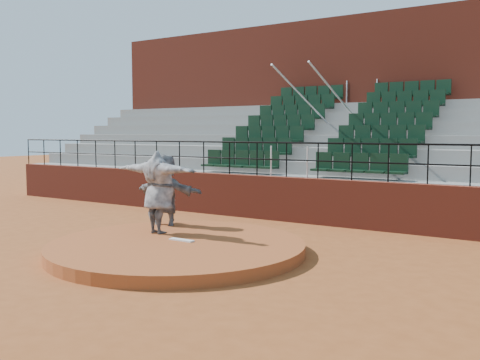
% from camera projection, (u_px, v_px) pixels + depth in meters
% --- Properties ---
extents(ground, '(90.00, 90.00, 0.00)m').
position_uv_depth(ground, '(177.00, 253.00, 11.52)').
color(ground, '#944B21').
rests_on(ground, ground).
extents(pitchers_mound, '(5.50, 5.50, 0.25)m').
position_uv_depth(pitchers_mound, '(177.00, 248.00, 11.51)').
color(pitchers_mound, '#A14E24').
rests_on(pitchers_mound, ground).
extents(pitching_rubber, '(0.60, 0.15, 0.03)m').
position_uv_depth(pitching_rubber, '(182.00, 240.00, 11.62)').
color(pitching_rubber, white).
rests_on(pitching_rubber, pitchers_mound).
extents(boundary_wall, '(24.00, 0.30, 1.30)m').
position_uv_depth(boundary_wall, '(286.00, 199.00, 15.65)').
color(boundary_wall, maroon).
rests_on(boundary_wall, ground).
extents(wall_railing, '(24.04, 0.05, 1.03)m').
position_uv_depth(wall_railing, '(287.00, 152.00, 15.52)').
color(wall_railing, black).
rests_on(wall_railing, boundary_wall).
extents(seating_deck, '(24.00, 5.97, 4.63)m').
position_uv_depth(seating_deck, '(335.00, 166.00, 18.63)').
color(seating_deck, gray).
rests_on(seating_deck, ground).
extents(press_box_facade, '(24.00, 3.00, 7.10)m').
position_uv_depth(press_box_facade, '(374.00, 109.00, 21.75)').
color(press_box_facade, maroon).
rests_on(press_box_facade, ground).
extents(pitcher, '(2.39, 0.72, 1.93)m').
position_uv_depth(pitcher, '(159.00, 192.00, 12.41)').
color(pitcher, black).
rests_on(pitcher, pitchers_mound).
extents(fielder, '(1.96, 0.77, 2.06)m').
position_uv_depth(fielder, '(166.00, 194.00, 13.58)').
color(fielder, black).
rests_on(fielder, ground).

